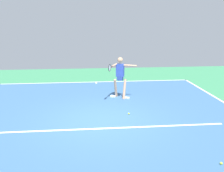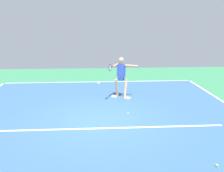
% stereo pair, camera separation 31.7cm
% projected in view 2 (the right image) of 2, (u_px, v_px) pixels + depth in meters
% --- Properties ---
extents(ground_plane, '(20.07, 20.07, 0.00)m').
position_uv_depth(ground_plane, '(100.00, 120.00, 8.62)').
color(ground_plane, '#388456').
extents(court_surface, '(10.73, 11.58, 0.00)m').
position_uv_depth(court_surface, '(100.00, 120.00, 8.62)').
color(court_surface, '#38608E').
rests_on(court_surface, ground_plane).
extents(court_line_baseline_near, '(10.73, 0.10, 0.01)m').
position_uv_depth(court_line_baseline_near, '(99.00, 82.00, 14.17)').
color(court_line_baseline_near, white).
rests_on(court_line_baseline_near, ground_plane).
extents(court_line_service, '(8.05, 0.10, 0.01)m').
position_uv_depth(court_line_service, '(101.00, 128.00, 7.98)').
color(court_line_service, white).
rests_on(court_line_service, ground_plane).
extents(court_line_centre_mark, '(0.10, 0.30, 0.01)m').
position_uv_depth(court_line_centre_mark, '(99.00, 83.00, 13.97)').
color(court_line_centre_mark, white).
rests_on(court_line_centre_mark, ground_plane).
extents(tennis_player, '(1.30, 1.18, 1.86)m').
position_uv_depth(tennis_player, '(121.00, 75.00, 10.88)').
color(tennis_player, tan).
rests_on(tennis_player, ground_plane).
extents(tennis_ball_by_sideline, '(0.07, 0.07, 0.07)m').
position_uv_depth(tennis_ball_by_sideline, '(217.00, 165.00, 5.87)').
color(tennis_ball_by_sideline, '#C6E53D').
rests_on(tennis_ball_by_sideline, ground_plane).
extents(tennis_ball_near_service_line, '(0.07, 0.07, 0.07)m').
position_uv_depth(tennis_ball_near_service_line, '(128.00, 114.00, 9.16)').
color(tennis_ball_near_service_line, yellow).
rests_on(tennis_ball_near_service_line, ground_plane).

